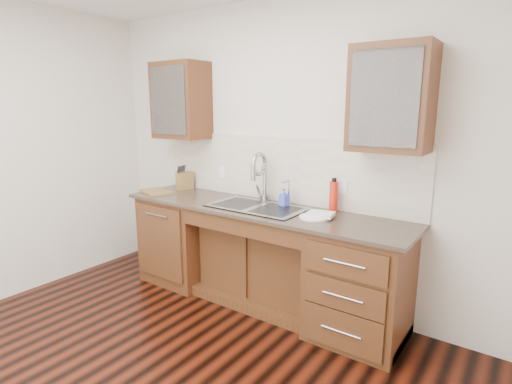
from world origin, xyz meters
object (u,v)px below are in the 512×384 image
Objects in this scene: water_bottle at (333,197)px; plate at (314,217)px; soap_bottle at (284,198)px; cutting_board at (156,192)px; knife_block at (185,181)px.

plate is at bearing -100.63° from water_bottle.
cutting_board is (-1.37, -0.26, -0.07)m from soap_bottle.
soap_bottle is 1.40m from cutting_board.
knife_block reaches higher than plate.
water_bottle is 0.75× the size of cutting_board.
soap_bottle is at bearing -171.21° from water_bottle.
cutting_board is at bearing -156.87° from soap_bottle.
cutting_board is (-0.13, -0.29, -0.08)m from knife_block.
cutting_board is at bearing -169.80° from water_bottle.
water_bottle is 1.08× the size of plate.
cutting_board reaches higher than plate.
water_bottle is at bearing 15.13° from knife_block.
soap_bottle reaches higher than plate.
knife_block is 0.52× the size of cutting_board.
knife_block is at bearing -178.68° from water_bottle.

